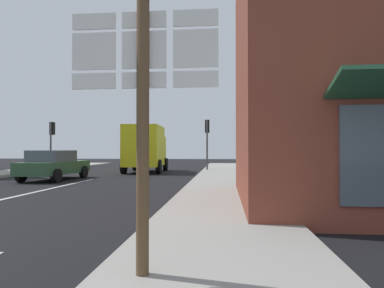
{
  "coord_description": "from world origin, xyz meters",
  "views": [
    {
      "loc": [
        6.65,
        -4.58,
        1.5
      ],
      "look_at": [
        5.07,
        11.99,
        1.78
      ],
      "focal_mm": 31.67,
      "sensor_mm": 36.0,
      "label": 1
    }
  ],
  "objects_px": {
    "sedan_far": "(54,165)",
    "delivery_truck": "(146,148)",
    "route_sign_post": "(143,105)",
    "traffic_light_far_left": "(52,135)",
    "traffic_light_far_right": "(207,133)"
  },
  "relations": [
    {
      "from": "sedan_far",
      "to": "delivery_truck",
      "type": "xyz_separation_m",
      "value": [
        3.18,
        6.13,
        0.89
      ]
    },
    {
      "from": "delivery_truck",
      "to": "route_sign_post",
      "type": "distance_m",
      "value": 19.0
    },
    {
      "from": "sedan_far",
      "to": "traffic_light_far_right",
      "type": "xyz_separation_m",
      "value": [
        7.23,
        7.44,
        1.89
      ]
    },
    {
      "from": "sedan_far",
      "to": "route_sign_post",
      "type": "height_order",
      "value": "route_sign_post"
    },
    {
      "from": "traffic_light_far_left",
      "to": "delivery_truck",
      "type": "bearing_deg",
      "value": -5.59
    },
    {
      "from": "route_sign_post",
      "to": "traffic_light_far_left",
      "type": "bearing_deg",
      "value": 120.37
    },
    {
      "from": "traffic_light_far_left",
      "to": "traffic_light_far_right",
      "type": "relative_size",
      "value": 0.97
    },
    {
      "from": "sedan_far",
      "to": "traffic_light_far_left",
      "type": "height_order",
      "value": "traffic_light_far_left"
    },
    {
      "from": "route_sign_post",
      "to": "delivery_truck",
      "type": "bearing_deg",
      "value": 103.16
    },
    {
      "from": "delivery_truck",
      "to": "traffic_light_far_right",
      "type": "xyz_separation_m",
      "value": [
        4.05,
        1.31,
        1.0
      ]
    },
    {
      "from": "delivery_truck",
      "to": "traffic_light_far_left",
      "type": "relative_size",
      "value": 1.47
    },
    {
      "from": "route_sign_post",
      "to": "traffic_light_far_right",
      "type": "bearing_deg",
      "value": 90.79
    },
    {
      "from": "route_sign_post",
      "to": "traffic_light_far_left",
      "type": "xyz_separation_m",
      "value": [
        -11.24,
        19.17,
        0.56
      ]
    },
    {
      "from": "delivery_truck",
      "to": "route_sign_post",
      "type": "relative_size",
      "value": 1.59
    },
    {
      "from": "route_sign_post",
      "to": "traffic_light_far_left",
      "type": "distance_m",
      "value": 22.23
    }
  ]
}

